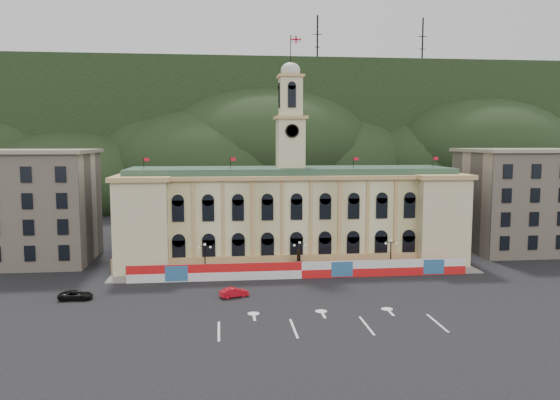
{
  "coord_description": "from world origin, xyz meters",
  "views": [
    {
      "loc": [
        -11.71,
        -62.09,
        20.02
      ],
      "look_at": [
        -2.83,
        18.0,
        11.25
      ],
      "focal_mm": 35.0,
      "sensor_mm": 36.0,
      "label": 1
    }
  ],
  "objects": [
    {
      "name": "lamp_center",
      "position": [
        0.0,
        17.0,
        3.07
      ],
      "size": [
        1.96,
        0.44,
        5.15
      ],
      "color": "black",
      "rests_on": "ground"
    },
    {
      "name": "ground",
      "position": [
        0.0,
        0.0,
        0.0
      ],
      "size": [
        260.0,
        260.0,
        0.0
      ],
      "primitive_type": "plane",
      "color": "black",
      "rests_on": "ground"
    },
    {
      "name": "lamp_left",
      "position": [
        -14.0,
        17.0,
        3.07
      ],
      "size": [
        1.96,
        0.44,
        5.15
      ],
      "color": "black",
      "rests_on": "ground"
    },
    {
      "name": "side_building_right",
      "position": [
        43.0,
        30.93,
        9.33
      ],
      "size": [
        21.0,
        17.0,
        18.6
      ],
      "color": "#BCA891",
      "rests_on": "ground"
    },
    {
      "name": "lane_markings",
      "position": [
        0.0,
        -5.0,
        0.0
      ],
      "size": [
        26.0,
        10.0,
        0.02
      ],
      "primitive_type": null,
      "color": "white",
      "rests_on": "ground"
    },
    {
      "name": "statue",
      "position": [
        0.0,
        18.0,
        1.19
      ],
      "size": [
        1.4,
        1.4,
        3.72
      ],
      "color": "#595651",
      "rests_on": "ground"
    },
    {
      "name": "hoarding_fence",
      "position": [
        0.06,
        15.07,
        1.25
      ],
      "size": [
        50.0,
        0.44,
        2.5
      ],
      "color": "red",
      "rests_on": "ground"
    },
    {
      "name": "pavement",
      "position": [
        0.0,
        17.75,
        0.08
      ],
      "size": [
        56.0,
        5.5,
        0.16
      ],
      "primitive_type": "cube",
      "color": "slate",
      "rests_on": "ground"
    },
    {
      "name": "lamp_right",
      "position": [
        14.0,
        17.0,
        3.07
      ],
      "size": [
        1.96,
        0.44,
        5.15
      ],
      "color": "black",
      "rests_on": "ground"
    },
    {
      "name": "black_suv",
      "position": [
        -30.0,
        7.56,
        0.59
      ],
      "size": [
        2.15,
        4.31,
        1.17
      ],
      "primitive_type": "imported",
      "rotation": [
        0.0,
        0.0,
        1.55
      ],
      "color": "black",
      "rests_on": "ground"
    },
    {
      "name": "hill_ridge",
      "position": [
        0.03,
        121.99,
        19.48
      ],
      "size": [
        230.0,
        80.0,
        64.0
      ],
      "color": "black",
      "rests_on": "ground"
    },
    {
      "name": "side_building_left",
      "position": [
        -43.0,
        30.93,
        9.33
      ],
      "size": [
        21.0,
        17.0,
        18.6
      ],
      "color": "#BCA891",
      "rests_on": "ground"
    },
    {
      "name": "red_sedan",
      "position": [
        -10.06,
        6.52,
        0.62
      ],
      "size": [
        3.67,
        4.57,
        1.23
      ],
      "primitive_type": "imported",
      "rotation": [
        0.0,
        0.0,
        1.91
      ],
      "color": "#B80D18",
      "rests_on": "ground"
    },
    {
      "name": "city_hall",
      "position": [
        0.0,
        27.63,
        7.85
      ],
      "size": [
        56.2,
        17.6,
        37.1
      ],
      "color": "beige",
      "rests_on": "ground"
    }
  ]
}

